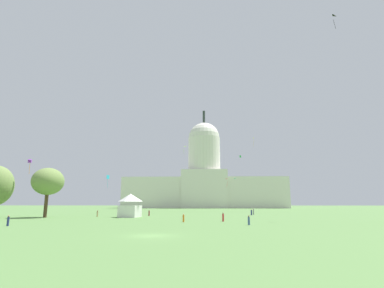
{
  "coord_description": "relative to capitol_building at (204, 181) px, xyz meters",
  "views": [
    {
      "loc": [
        5.82,
        -32.57,
        3.38
      ],
      "look_at": [
        -0.04,
        92.12,
        28.03
      ],
      "focal_mm": 28.03,
      "sensor_mm": 36.0,
      "label": 1
    }
  ],
  "objects": [
    {
      "name": "person_navy_front_left",
      "position": [
        -28.49,
        -165.97,
        -18.02
      ],
      "size": [
        0.46,
        0.46,
        1.58
      ],
      "rotation": [
        0.0,
        0.0,
        5.46
      ],
      "color": "navy",
      "rests_on": "ground_plane"
    },
    {
      "name": "kite_black_high",
      "position": [
        32.51,
        -143.61,
        28.84
      ],
      "size": [
        1.43,
        1.21,
        3.33
      ],
      "rotation": [
        0.0,
        0.0,
        3.75
      ],
      "color": "black"
    },
    {
      "name": "person_red_edge_west",
      "position": [
        4.32,
        -153.15,
        -18.01
      ],
      "size": [
        0.46,
        0.46,
        1.62
      ],
      "rotation": [
        0.0,
        0.0,
        2.04
      ],
      "color": "red",
      "rests_on": "ground_plane"
    },
    {
      "name": "person_grey_front_right",
      "position": [
        15.11,
        -119.38,
        -17.97
      ],
      "size": [
        0.47,
        0.47,
        1.7
      ],
      "rotation": [
        0.0,
        0.0,
        5.48
      ],
      "color": "gray",
      "rests_on": "ground_plane"
    },
    {
      "name": "kite_cyan_low",
      "position": [
        -33.11,
        -107.37,
        -6.79
      ],
      "size": [
        0.86,
        1.06,
        4.55
      ],
      "rotation": [
        0.0,
        0.0,
        0.01
      ],
      "color": "#33BCDB"
    },
    {
      "name": "person_navy_lawn_far_left",
      "position": [
        13.91,
        -123.61,
        -18.02
      ],
      "size": [
        0.56,
        0.56,
        1.64
      ],
      "rotation": [
        0.0,
        0.0,
        5.3
      ],
      "color": "navy",
      "rests_on": "ground_plane"
    },
    {
      "name": "ground_plane",
      "position": [
        -4.61,
        -178.26,
        -18.77
      ],
      "size": [
        800.0,
        800.0,
        0.0
      ],
      "primitive_type": "plane",
      "color": "#567F42"
    },
    {
      "name": "person_orange_edge_east",
      "position": [
        -2.94,
        -155.31,
        -18.07
      ],
      "size": [
        0.37,
        0.37,
        1.5
      ],
      "rotation": [
        0.0,
        0.0,
        2.99
      ],
      "color": "orange",
      "rests_on": "ground_plane"
    },
    {
      "name": "person_tan_near_tree_west",
      "position": [
        -26.3,
        -134.53,
        -18.04
      ],
      "size": [
        0.46,
        0.46,
        1.58
      ],
      "rotation": [
        0.0,
        0.0,
        1.89
      ],
      "color": "tan",
      "rests_on": "ground_plane"
    },
    {
      "name": "person_denim_back_center",
      "position": [
        7.85,
        -162.08,
        -18.08
      ],
      "size": [
        0.4,
        0.4,
        1.47
      ],
      "rotation": [
        0.0,
        0.0,
        4.97
      ],
      "color": "#3D5684",
      "rests_on": "ground_plane"
    },
    {
      "name": "kite_yellow_high",
      "position": [
        24.83,
        -62.96,
        16.09
      ],
      "size": [
        1.23,
        1.72,
        4.34
      ],
      "rotation": [
        0.0,
        0.0,
        4.26
      ],
      "color": "yellow"
    },
    {
      "name": "kite_lime_mid",
      "position": [
        -6.75,
        -104.72,
        4.11
      ],
      "size": [
        1.31,
        1.24,
        2.4
      ],
      "rotation": [
        0.0,
        0.0,
        5.63
      ],
      "color": "#8CD133"
    },
    {
      "name": "kite_green_mid",
      "position": [
        21.94,
        -31.22,
        12.16
      ],
      "size": [
        1.14,
        0.25,
        1.53
      ],
      "rotation": [
        0.0,
        0.0,
        2.53
      ],
      "color": "green"
    },
    {
      "name": "kite_red_low",
      "position": [
        10.27,
        -75.04,
        -5.27
      ],
      "size": [
        1.66,
        1.71,
        3.65
      ],
      "rotation": [
        0.0,
        0.0,
        3.96
      ],
      "color": "red"
    },
    {
      "name": "tree_west_mid",
      "position": [
        -37.14,
        -139.55,
        -10.28
      ],
      "size": [
        8.87,
        10.22,
        11.8
      ],
      "color": "#4C3823",
      "rests_on": "ground_plane"
    },
    {
      "name": "capitol_building",
      "position": [
        0.0,
        0.0,
        0.0
      ],
      "size": [
        111.59,
        24.85,
        69.66
      ],
      "color": "silver",
      "rests_on": "ground_plane"
    },
    {
      "name": "person_maroon_aisle_center",
      "position": [
        -14.11,
        -129.39,
        -18.03
      ],
      "size": [
        0.46,
        0.46,
        1.56
      ],
      "rotation": [
        0.0,
        0.0,
        0.7
      ],
      "color": "maroon",
      "rests_on": "ground_plane"
    },
    {
      "name": "kite_turquoise_low",
      "position": [
        12.59,
        -95.3,
        -6.28
      ],
      "size": [
        0.93,
        1.22,
        0.25
      ],
      "rotation": [
        0.0,
        0.0,
        1.15
      ],
      "color": "teal"
    },
    {
      "name": "kite_violet_low",
      "position": [
        -43.64,
        -137.21,
        -4.94
      ],
      "size": [
        0.96,
        1.01,
        3.8
      ],
      "rotation": [
        0.0,
        0.0,
        3.42
      ],
      "color": "purple"
    },
    {
      "name": "event_tent",
      "position": [
        -17.43,
        -136.78,
        -15.97
      ],
      "size": [
        4.94,
        6.38,
        5.62
      ],
      "rotation": [
        0.0,
        0.0,
        -0.08
      ],
      "color": "white",
      "rests_on": "ground_plane"
    }
  ]
}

